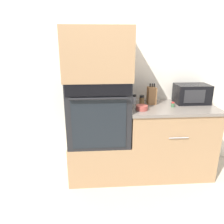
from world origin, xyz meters
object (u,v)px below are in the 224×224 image
(knife_block, at_px, (152,95))
(condiment_jar_mid, at_px, (134,99))
(condiment_jar_far, at_px, (173,105))
(microwave, at_px, (192,94))
(bowl, at_px, (142,108))
(condiment_jar_near, at_px, (142,100))
(wall_oven, at_px, (99,111))

(knife_block, height_order, condiment_jar_mid, knife_block)
(knife_block, xyz_separation_m, condiment_jar_far, (0.22, -0.16, -0.08))
(microwave, distance_m, bowl, 0.73)
(microwave, distance_m, condiment_jar_mid, 0.72)
(condiment_jar_mid, bearing_deg, knife_block, -8.41)
(condiment_jar_near, bearing_deg, wall_oven, -170.56)
(wall_oven, height_order, microwave, wall_oven)
(knife_block, distance_m, condiment_jar_mid, 0.22)
(condiment_jar_near, height_order, condiment_jar_mid, condiment_jar_near)
(wall_oven, bearing_deg, microwave, 6.12)
(condiment_jar_mid, bearing_deg, condiment_jar_near, -37.93)
(wall_oven, distance_m, microwave, 1.18)
(condiment_jar_near, relative_size, condiment_jar_far, 1.95)
(wall_oven, relative_size, knife_block, 2.94)
(bowl, relative_size, condiment_jar_far, 2.24)
(wall_oven, distance_m, condiment_jar_mid, 0.48)
(bowl, bearing_deg, condiment_jar_near, 79.22)
(bowl, xyz_separation_m, condiment_jar_near, (0.04, 0.21, 0.03))
(wall_oven, distance_m, bowl, 0.51)
(knife_block, bearing_deg, wall_oven, -169.49)
(condiment_jar_mid, bearing_deg, microwave, -2.25)
(bowl, xyz_separation_m, condiment_jar_far, (0.39, 0.09, 0.00))
(microwave, relative_size, condiment_jar_far, 6.75)
(knife_block, distance_m, bowl, 0.31)
(bowl, distance_m, condiment_jar_mid, 0.28)
(microwave, distance_m, knife_block, 0.51)
(knife_block, relative_size, condiment_jar_mid, 2.27)
(condiment_jar_far, bearing_deg, wall_oven, 177.64)
(bowl, height_order, condiment_jar_mid, condiment_jar_mid)
(wall_oven, bearing_deg, knife_block, 10.51)
(wall_oven, xyz_separation_m, condiment_jar_near, (0.53, 0.09, 0.10))
(condiment_jar_near, bearing_deg, bowl, -100.78)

